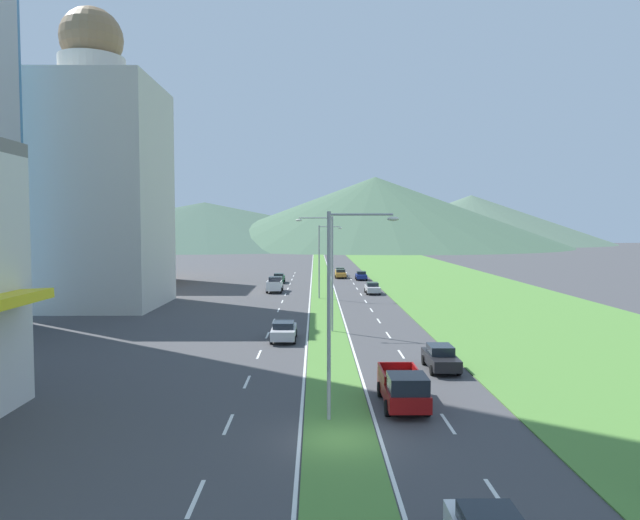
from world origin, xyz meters
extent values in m
plane|color=#424244|center=(0.00, 0.00, 0.00)|extent=(600.00, 600.00, 0.00)
cube|color=#518438|center=(0.00, 60.00, 0.03)|extent=(3.20, 240.00, 0.06)
cube|color=#518438|center=(20.60, 60.00, 0.03)|extent=(24.00, 240.00, 0.06)
cube|color=silver|center=(-5.10, -5.28, 0.01)|extent=(0.16, 2.80, 0.01)
cube|color=silver|center=(-5.10, 2.08, 0.01)|extent=(0.16, 2.80, 0.01)
cube|color=silver|center=(-5.10, 9.44, 0.01)|extent=(0.16, 2.80, 0.01)
cube|color=silver|center=(-5.10, 16.80, 0.01)|extent=(0.16, 2.80, 0.01)
cube|color=silver|center=(-5.10, 24.16, 0.01)|extent=(0.16, 2.80, 0.01)
cube|color=silver|center=(-5.10, 31.52, 0.01)|extent=(0.16, 2.80, 0.01)
cube|color=silver|center=(-5.10, 38.88, 0.01)|extent=(0.16, 2.80, 0.01)
cube|color=silver|center=(-5.10, 46.24, 0.01)|extent=(0.16, 2.80, 0.01)
cube|color=silver|center=(-5.10, 53.60, 0.01)|extent=(0.16, 2.80, 0.01)
cube|color=silver|center=(-5.10, 60.96, 0.01)|extent=(0.16, 2.80, 0.01)
cube|color=silver|center=(-5.10, 68.32, 0.01)|extent=(0.16, 2.80, 0.01)
cube|color=silver|center=(-5.10, 75.68, 0.01)|extent=(0.16, 2.80, 0.01)
cube|color=silver|center=(-5.10, 83.04, 0.01)|extent=(0.16, 2.80, 0.01)
cube|color=silver|center=(-5.10, 90.40, 0.01)|extent=(0.16, 2.80, 0.01)
cube|color=silver|center=(5.10, -5.28, 0.01)|extent=(0.16, 2.80, 0.01)
cube|color=silver|center=(5.10, 2.08, 0.01)|extent=(0.16, 2.80, 0.01)
cube|color=silver|center=(5.10, 9.44, 0.01)|extent=(0.16, 2.80, 0.01)
cube|color=silver|center=(5.10, 16.80, 0.01)|extent=(0.16, 2.80, 0.01)
cube|color=silver|center=(5.10, 24.16, 0.01)|extent=(0.16, 2.80, 0.01)
cube|color=silver|center=(5.10, 31.52, 0.01)|extent=(0.16, 2.80, 0.01)
cube|color=silver|center=(5.10, 38.88, 0.01)|extent=(0.16, 2.80, 0.01)
cube|color=silver|center=(5.10, 46.24, 0.01)|extent=(0.16, 2.80, 0.01)
cube|color=silver|center=(5.10, 53.60, 0.01)|extent=(0.16, 2.80, 0.01)
cube|color=silver|center=(5.10, 60.96, 0.01)|extent=(0.16, 2.80, 0.01)
cube|color=silver|center=(5.10, 68.32, 0.01)|extent=(0.16, 2.80, 0.01)
cube|color=silver|center=(5.10, 75.68, 0.01)|extent=(0.16, 2.80, 0.01)
cube|color=silver|center=(5.10, 83.04, 0.01)|extent=(0.16, 2.80, 0.01)
cube|color=silver|center=(5.10, 90.40, 0.01)|extent=(0.16, 2.80, 0.01)
cube|color=silver|center=(-1.75, 60.00, 0.01)|extent=(0.16, 240.00, 0.01)
cube|color=silver|center=(1.75, 60.00, 0.01)|extent=(0.16, 240.00, 0.01)
cube|color=beige|center=(-26.15, 42.30, 12.66)|extent=(14.62, 14.62, 25.32)
cylinder|color=beige|center=(-26.15, 42.30, 26.70)|extent=(7.28, 7.28, 2.77)
sphere|color=olive|center=(-26.15, 42.30, 30.17)|extent=(6.93, 6.93, 6.93)
cube|color=orange|center=(-32.17, 70.28, 10.89)|extent=(13.34, 13.34, 21.78)
cone|color=#3D5647|center=(-57.25, 272.06, 10.70)|extent=(218.05, 218.05, 21.40)
cone|color=#47664C|center=(26.63, 245.68, 16.02)|extent=(172.45, 172.45, 32.05)
cone|color=#516B56|center=(83.70, 292.18, 13.08)|extent=(144.90, 144.90, 26.15)
cylinder|color=#99999E|center=(-0.43, 2.56, 4.93)|extent=(0.18, 0.18, 9.86)
cylinder|color=#99999E|center=(1.04, 2.43, 9.71)|extent=(2.95, 0.36, 0.10)
ellipsoid|color=silver|center=(2.51, 2.30, 9.51)|extent=(0.56, 0.28, 0.20)
cylinder|color=#99999E|center=(0.41, 25.81, 5.03)|extent=(0.18, 0.18, 10.05)
cylinder|color=#99999E|center=(-1.03, 25.90, 9.90)|extent=(2.88, 0.28, 0.10)
ellipsoid|color=silver|center=(-2.47, 25.99, 9.70)|extent=(0.56, 0.28, 0.20)
cylinder|color=#99999E|center=(-0.57, 49.06, 4.64)|extent=(0.18, 0.18, 9.28)
cylinder|color=#99999E|center=(0.75, 48.97, 9.13)|extent=(2.66, 0.29, 0.10)
ellipsoid|color=silver|center=(2.08, 48.87, 8.93)|extent=(0.56, 0.28, 0.20)
cube|color=black|center=(6.95, 12.22, 0.67)|extent=(1.72, 4.42, 0.70)
cube|color=black|center=(6.95, 12.40, 1.29)|extent=(1.48, 1.94, 0.55)
cylinder|color=black|center=(7.78, 10.85, 0.32)|extent=(0.22, 0.64, 0.64)
cylinder|color=black|center=(6.13, 10.85, 0.32)|extent=(0.22, 0.64, 0.64)
cylinder|color=black|center=(7.78, 13.59, 0.32)|extent=(0.22, 0.64, 0.64)
cylinder|color=black|center=(6.13, 13.59, 0.32)|extent=(0.22, 0.64, 0.64)
cube|color=navy|center=(6.80, 74.83, 0.66)|extent=(1.77, 4.06, 0.68)
cube|color=black|center=(6.80, 74.99, 1.25)|extent=(1.52, 1.79, 0.50)
cylinder|color=black|center=(7.65, 73.57, 0.32)|extent=(0.22, 0.64, 0.64)
cylinder|color=black|center=(5.95, 73.57, 0.32)|extent=(0.22, 0.64, 0.64)
cylinder|color=black|center=(7.65, 76.09, 0.32)|extent=(0.22, 0.64, 0.64)
cylinder|color=black|center=(5.95, 76.09, 0.32)|extent=(0.22, 0.64, 0.64)
cube|color=#C6842D|center=(3.56, 83.57, 0.69)|extent=(1.74, 4.20, 0.73)
cube|color=black|center=(3.56, 83.74, 1.26)|extent=(1.50, 1.85, 0.42)
cylinder|color=black|center=(4.40, 82.27, 0.32)|extent=(0.22, 0.64, 0.64)
cylinder|color=black|center=(2.72, 82.27, 0.32)|extent=(0.22, 0.64, 0.64)
cylinder|color=black|center=(4.40, 84.87, 0.32)|extent=(0.22, 0.64, 0.64)
cylinder|color=black|center=(2.72, 84.87, 0.32)|extent=(0.22, 0.64, 0.64)
cube|color=#B2B2B7|center=(6.73, 54.51, 0.67)|extent=(1.79, 4.66, 0.70)
cube|color=black|center=(6.73, 54.70, 1.27)|extent=(1.54, 2.05, 0.50)
cylinder|color=black|center=(7.59, 53.07, 0.32)|extent=(0.22, 0.64, 0.64)
cylinder|color=black|center=(5.88, 53.07, 0.32)|extent=(0.22, 0.64, 0.64)
cylinder|color=black|center=(7.59, 55.96, 0.32)|extent=(0.22, 0.64, 0.64)
cylinder|color=black|center=(5.88, 55.96, 0.32)|extent=(0.22, 0.64, 0.64)
cube|color=#C6842D|center=(3.45, 78.60, 0.67)|extent=(1.85, 4.16, 0.70)
cube|color=black|center=(3.45, 78.77, 1.29)|extent=(1.59, 1.83, 0.53)
cylinder|color=black|center=(4.33, 77.31, 0.32)|extent=(0.22, 0.64, 0.64)
cylinder|color=black|center=(2.56, 77.31, 0.32)|extent=(0.22, 0.64, 0.64)
cylinder|color=black|center=(4.33, 79.89, 0.32)|extent=(0.22, 0.64, 0.64)
cylinder|color=black|center=(2.56, 79.89, 0.32)|extent=(0.22, 0.64, 0.64)
cube|color=#0C5128|center=(-6.98, 69.94, 0.70)|extent=(1.74, 4.33, 0.76)
cube|color=black|center=(-6.98, 69.76, 1.32)|extent=(1.49, 1.90, 0.49)
cylinder|color=black|center=(-7.81, 71.28, 0.32)|extent=(0.22, 0.64, 0.64)
cylinder|color=black|center=(-6.15, 71.28, 0.32)|extent=(0.22, 0.64, 0.64)
cylinder|color=black|center=(-7.81, 68.59, 0.32)|extent=(0.22, 0.64, 0.64)
cylinder|color=black|center=(-6.15, 68.59, 0.32)|extent=(0.22, 0.64, 0.64)
cube|color=#B2B2B7|center=(-3.60, 21.97, 0.70)|extent=(1.89, 4.73, 0.75)
cube|color=black|center=(-3.60, 21.78, 1.31)|extent=(1.62, 2.08, 0.48)
cylinder|color=black|center=(-4.50, 23.44, 0.32)|extent=(0.22, 0.64, 0.64)
cylinder|color=black|center=(-2.69, 23.44, 0.32)|extent=(0.22, 0.64, 0.64)
cylinder|color=black|center=(-4.50, 20.50, 0.32)|extent=(0.22, 0.64, 0.64)
cylinder|color=black|center=(-2.69, 20.50, 0.32)|extent=(0.22, 0.64, 0.64)
cube|color=maroon|center=(3.38, 4.78, 0.80)|extent=(2.00, 5.40, 0.80)
cube|color=black|center=(3.38, 3.18, 1.60)|extent=(1.84, 2.00, 0.80)
cube|color=maroon|center=(4.32, 5.88, 1.42)|extent=(0.10, 3.20, 0.44)
cube|color=maroon|center=(2.44, 5.88, 1.42)|extent=(0.10, 3.20, 0.44)
cube|color=maroon|center=(3.38, 7.43, 1.42)|extent=(1.84, 0.10, 0.44)
cylinder|color=black|center=(4.34, 3.16, 0.40)|extent=(0.26, 0.80, 0.80)
cylinder|color=black|center=(2.42, 3.16, 0.40)|extent=(0.26, 0.80, 0.80)
cylinder|color=black|center=(4.34, 6.40, 0.40)|extent=(0.26, 0.80, 0.80)
cylinder|color=black|center=(2.42, 6.40, 0.40)|extent=(0.26, 0.80, 0.80)
cube|color=silver|center=(-6.74, 56.71, 0.80)|extent=(2.00, 5.40, 0.80)
cube|color=black|center=(-6.74, 58.31, 1.60)|extent=(1.84, 2.00, 0.80)
cube|color=silver|center=(-7.68, 55.61, 1.42)|extent=(0.10, 3.20, 0.44)
cube|color=silver|center=(-5.80, 55.61, 1.42)|extent=(0.10, 3.20, 0.44)
cube|color=silver|center=(-6.74, 54.06, 1.42)|extent=(1.84, 0.10, 0.44)
cylinder|color=black|center=(-7.70, 58.33, 0.40)|extent=(0.26, 0.80, 0.80)
cylinder|color=black|center=(-5.78, 58.33, 0.40)|extent=(0.26, 0.80, 0.80)
cylinder|color=black|center=(-7.70, 55.09, 0.40)|extent=(0.26, 0.80, 0.80)
cylinder|color=black|center=(-5.78, 55.09, 0.40)|extent=(0.26, 0.80, 0.80)
camera|label=1|loc=(-1.07, -24.44, 9.16)|focal=32.70mm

